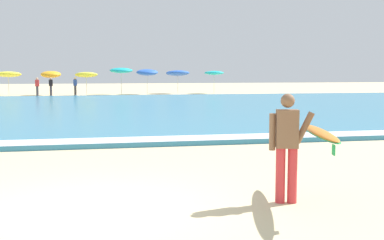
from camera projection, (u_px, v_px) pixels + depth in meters
name	position (u px, v px, depth m)	size (l,w,h in m)	color
ground_plane	(93.00, 208.00, 7.57)	(160.00, 160.00, 0.00)	beige
sea	(89.00, 109.00, 26.97)	(120.00, 28.00, 0.14)	teal
surf_foam	(91.00, 141.00, 13.91)	(120.00, 1.17, 0.01)	white
surfer_with_board	(302.00, 139.00, 7.78)	(1.24, 2.67, 1.73)	red
beach_umbrella_2	(8.00, 74.00, 43.12)	(2.19, 2.21, 2.15)	beige
beach_umbrella_3	(51.00, 74.00, 43.60)	(1.75, 1.78, 2.16)	beige
beach_umbrella_4	(86.00, 75.00, 43.11)	(1.95, 1.98, 2.10)	beige
beach_umbrella_5	(121.00, 70.00, 44.72)	(2.06, 2.07, 2.44)	beige
beach_umbrella_6	(147.00, 72.00, 45.36)	(1.96, 2.00, 2.36)	beige
beach_umbrella_7	(178.00, 73.00, 46.89)	(2.23, 2.26, 2.25)	beige
beach_umbrella_8	(214.00, 73.00, 47.11)	(1.86, 1.87, 2.15)	beige
beachgoer_near_row_left	(51.00, 86.00, 42.82)	(0.32, 0.20, 1.58)	#383842
beachgoer_near_row_mid	(75.00, 86.00, 43.57)	(0.32, 0.20, 1.58)	#383842
beachgoer_near_row_right	(37.00, 86.00, 41.75)	(0.32, 0.20, 1.58)	#383842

